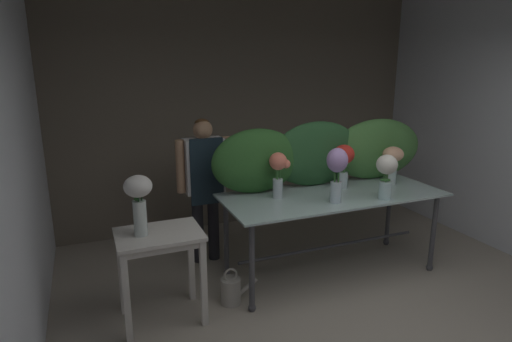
% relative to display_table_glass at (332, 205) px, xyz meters
% --- Properties ---
extents(ground_plane, '(7.19, 7.19, 0.00)m').
position_rel_display_table_glass_xyz_m(ground_plane, '(-0.27, 0.17, -0.73)').
color(ground_plane, '#9E9384').
extents(wall_back, '(4.89, 0.12, 2.95)m').
position_rel_display_table_glass_xyz_m(wall_back, '(-0.27, 1.81, 0.74)').
color(wall_back, '#706656').
rests_on(wall_back, ground).
extents(wall_left, '(0.12, 3.39, 2.95)m').
position_rel_display_table_glass_xyz_m(wall_left, '(-2.72, 0.17, 0.74)').
color(wall_left, silver).
rests_on(wall_left, ground).
extents(wall_right, '(0.12, 3.39, 2.95)m').
position_rel_display_table_glass_xyz_m(wall_right, '(2.17, 0.17, 0.74)').
color(wall_right, silver).
rests_on(wall_right, ground).
extents(display_table_glass, '(2.20, 0.90, 0.86)m').
position_rel_display_table_glass_xyz_m(display_table_glass, '(0.00, 0.00, 0.00)').
color(display_table_glass, '#A6C0BF').
rests_on(display_table_glass, ground).
extents(side_table_white, '(0.68, 0.51, 0.79)m').
position_rel_display_table_glass_xyz_m(side_table_white, '(-1.74, -0.17, -0.07)').
color(side_table_white, silver).
rests_on(side_table_white, ground).
extents(florist, '(0.59, 0.24, 1.56)m').
position_rel_display_table_glass_xyz_m(florist, '(-1.09, 0.76, 0.22)').
color(florist, '#232328').
rests_on(florist, ground).
extents(foliage_backdrop, '(2.45, 0.28, 0.68)m').
position_rel_display_table_glass_xyz_m(foliage_backdrop, '(0.07, 0.33, 0.45)').
color(foliage_backdrop, '#2D6028').
rests_on(foliage_backdrop, display_table_glass).
extents(vase_lilac_lilies, '(0.19, 0.19, 0.51)m').
position_rel_display_table_glass_xyz_m(vase_lilac_lilies, '(-0.12, -0.23, 0.44)').
color(vase_lilac_lilies, silver).
rests_on(vase_lilac_lilies, display_table_glass).
extents(vase_coral_ranunculus, '(0.20, 0.17, 0.44)m').
position_rel_display_table_glass_xyz_m(vase_coral_ranunculus, '(-0.56, 0.09, 0.40)').
color(vase_coral_ranunculus, silver).
rests_on(vase_coral_ranunculus, display_table_glass).
extents(vase_scarlet_dahlias, '(0.21, 0.21, 0.45)m').
position_rel_display_table_glass_xyz_m(vase_scarlet_dahlias, '(0.20, 0.14, 0.41)').
color(vase_scarlet_dahlias, silver).
rests_on(vase_scarlet_dahlias, display_table_glass).
extents(vase_peach_freesia, '(0.22, 0.22, 0.40)m').
position_rel_display_table_glass_xyz_m(vase_peach_freesia, '(0.77, 0.08, 0.38)').
color(vase_peach_freesia, silver).
rests_on(vase_peach_freesia, display_table_glass).
extents(vase_ivory_hydrangea, '(0.20, 0.20, 0.43)m').
position_rel_display_table_glass_xyz_m(vase_ivory_hydrangea, '(0.37, -0.31, 0.37)').
color(vase_ivory_hydrangea, silver).
rests_on(vase_ivory_hydrangea, display_table_glass).
extents(vase_white_roses_tall, '(0.22, 0.22, 0.49)m').
position_rel_display_table_glass_xyz_m(vase_white_roses_tall, '(-1.88, -0.17, 0.36)').
color(vase_white_roses_tall, silver).
rests_on(vase_white_roses_tall, side_table_white).
extents(watering_can, '(0.35, 0.18, 0.34)m').
position_rel_display_table_glass_xyz_m(watering_can, '(-1.12, -0.16, -0.61)').
color(watering_can, '#B7B2A8').
rests_on(watering_can, ground).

